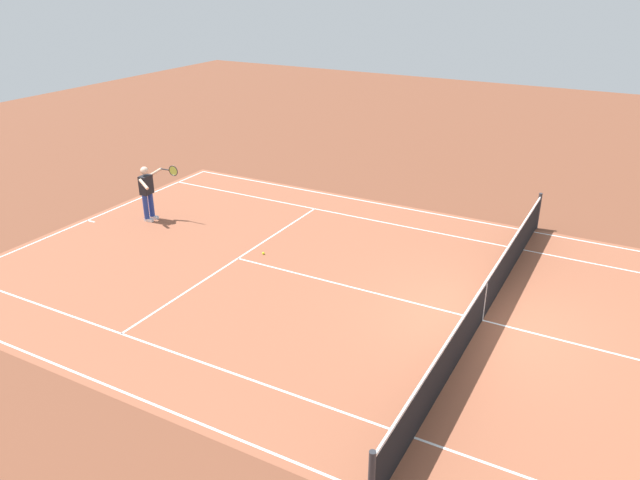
% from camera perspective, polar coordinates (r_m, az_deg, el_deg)
% --- Properties ---
extents(ground_plane, '(60.00, 60.00, 0.00)m').
position_cam_1_polar(ground_plane, '(13.78, 14.73, -7.18)').
color(ground_plane, brown).
extents(court_slab, '(24.20, 11.40, 0.00)m').
position_cam_1_polar(court_slab, '(13.78, 14.73, -7.18)').
color(court_slab, '#935138').
rests_on(court_slab, ground_plane).
extents(court_line_markings, '(23.85, 11.05, 0.01)m').
position_cam_1_polar(court_line_markings, '(13.78, 14.74, -7.17)').
color(court_line_markings, white).
rests_on(court_line_markings, ground_plane).
extents(tennis_net, '(0.10, 11.70, 1.08)m').
position_cam_1_polar(tennis_net, '(13.54, 14.95, -5.40)').
color(tennis_net, '#2D2D33').
rests_on(tennis_net, ground_plane).
extents(tennis_player_near, '(1.05, 0.78, 1.70)m').
position_cam_1_polar(tennis_player_near, '(18.87, -15.62, 4.43)').
color(tennis_player_near, navy).
rests_on(tennis_player_near, ground_plane).
extents(tennis_ball, '(0.07, 0.07, 0.07)m').
position_cam_1_polar(tennis_ball, '(16.32, -5.25, -1.23)').
color(tennis_ball, '#CCE01E').
rests_on(tennis_ball, ground_plane).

